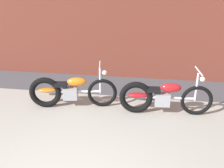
% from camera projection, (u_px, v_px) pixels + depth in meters
% --- Properties ---
extents(sidewalk_slab, '(36.00, 3.50, 0.01)m').
position_uv_depth(sidewalk_slab, '(89.00, 132.00, 4.72)').
color(sidewalk_slab, '#9E998E').
rests_on(sidewalk_slab, ground).
extents(motorcycle_orange, '(1.99, 0.65, 1.03)m').
position_uv_depth(motorcycle_orange, '(67.00, 91.00, 5.58)').
color(motorcycle_orange, black).
rests_on(motorcycle_orange, ground).
extents(motorcycle_red, '(2.01, 0.58, 1.03)m').
position_uv_depth(motorcycle_red, '(159.00, 97.00, 5.28)').
color(motorcycle_red, black).
rests_on(motorcycle_red, ground).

